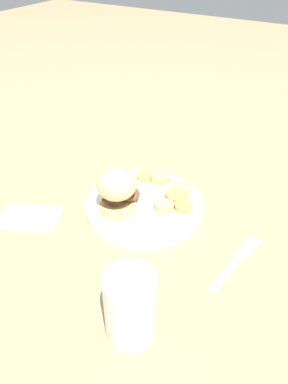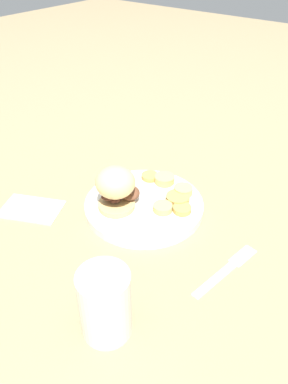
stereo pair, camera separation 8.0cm
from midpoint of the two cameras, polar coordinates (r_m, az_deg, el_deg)
name	(u,v)px [view 1 (the left image)]	position (r m, az deg, el deg)	size (l,w,h in m)	color
ground_plane	(144,209)	(0.82, -2.77, -2.64)	(4.00, 4.00, 0.00)	#937F5B
dinner_plate	(144,205)	(0.82, -2.79, -2.03)	(0.26, 0.26, 0.02)	white
sandwich	(117,189)	(0.77, -7.04, 0.38)	(0.08, 0.11, 0.10)	tan
potato_round_0	(177,196)	(0.82, 2.30, -0.65)	(0.05, 0.05, 0.01)	tan
potato_round_1	(160,178)	(0.87, -0.10, 2.09)	(0.05, 0.05, 0.02)	#DBB766
potato_round_2	(183,206)	(0.79, 3.18, -2.25)	(0.04, 0.04, 0.01)	tan
potato_round_3	(145,176)	(0.88, -2.40, 2.37)	(0.04, 0.04, 0.01)	tan
potato_round_4	(164,207)	(0.79, 0.14, -2.36)	(0.04, 0.04, 0.01)	#DBB766
potato_round_5	(181,188)	(0.84, 2.95, 0.59)	(0.04, 0.04, 0.02)	#DBB766
fork	(236,262)	(0.72, 10.69, -10.56)	(0.05, 0.17, 0.00)	silver
drinking_glass	(130,307)	(0.57, -6.26, -17.17)	(0.08, 0.08, 0.12)	silver
napkin	(29,217)	(0.84, -19.75, -3.77)	(0.13, 0.08, 0.01)	beige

